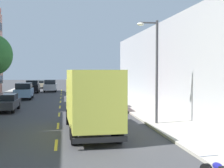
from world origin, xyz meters
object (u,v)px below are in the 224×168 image
parked_hatchback_white (94,90)px  delivery_box_truck (91,98)px  parked_suv_sky (24,91)px  parked_sedan_charcoal (6,102)px  street_lamp (154,64)px  parked_pickup_red (110,100)px  parked_suv_black (33,86)px  moving_silver_sedan (50,86)px  parked_wagon_champagne (40,84)px  parked_pickup_teal (99,93)px

parked_hatchback_white → delivery_box_truck: bearing=-95.9°
parked_suv_sky → parked_sedan_charcoal: 11.32m
street_lamp → parked_suv_sky: bearing=117.4°
parked_suv_sky → parked_pickup_red: parked_suv_sky is taller
street_lamp → parked_sedan_charcoal: 13.81m
parked_pickup_red → street_lamp: bearing=-79.2°
street_lamp → parked_suv_black: (-10.34, 30.74, -2.88)m
moving_silver_sedan → parked_pickup_red: bearing=-75.9°
street_lamp → parked_sedan_charcoal: (-10.39, 8.55, -3.12)m
parked_suv_sky → parked_sedan_charcoal: parked_suv_sky is taller
parked_sedan_charcoal → parked_pickup_red: size_ratio=0.84×
street_lamp → parked_pickup_red: size_ratio=1.20×
street_lamp → parked_wagon_champagne: 44.68m
parked_pickup_teal → parked_suv_black: bearing=122.0°
delivery_box_truck → parked_wagon_champagne: delivery_box_truck is taller
parked_suv_sky → parked_suv_black: bearing=90.1°
parked_hatchback_white → moving_silver_sedan: (-6.20, 9.38, 0.23)m
delivery_box_truck → parked_hatchback_white: delivery_box_truck is taller
parked_hatchback_white → parked_wagon_champagne: size_ratio=0.85×
parked_hatchback_white → parked_sedan_charcoal: (-8.85, -14.81, -0.01)m
parked_suv_black → parked_hatchback_white: parked_suv_black is taller
parked_suv_black → moving_silver_sedan: size_ratio=1.00×
delivery_box_truck → parked_suv_sky: bearing=105.8°
street_lamp → parked_hatchback_white: 23.61m
parked_wagon_champagne → parked_pickup_red: size_ratio=0.89×
parked_wagon_champagne → parked_pickup_red: bearing=-76.3°
parked_suv_black → parked_suv_sky: (0.02, -10.88, 0.00)m
parked_hatchback_white → parked_sedan_charcoal: parked_hatchback_white is taller
delivery_box_truck → moving_silver_sedan: (-3.61, 34.66, -0.97)m
parked_sedan_charcoal → parked_wagon_champagne: parked_wagon_champagne is taller
parked_pickup_teal → moving_silver_sedan: (-6.13, 15.96, 0.16)m
parked_suv_sky → parked_wagon_champagne: size_ratio=1.02×
parked_wagon_champagne → parked_pickup_red: (8.62, -35.26, 0.02)m
street_lamp → parked_hatchback_white: (-1.54, 23.35, -3.11)m
delivery_box_truck → street_lamp: bearing=24.9°
parked_suv_sky → parked_hatchback_white: bearing=21.7°
parked_suv_black → parked_pickup_red: 24.25m
delivery_box_truck → parked_wagon_champagne: bearing=97.6°
parked_pickup_teal → parked_sedan_charcoal: bearing=-136.8°
parked_pickup_teal → parked_sedan_charcoal: size_ratio=1.19×
parked_hatchback_white → parked_suv_sky: size_ratio=0.83×
parked_sedan_charcoal → parked_hatchback_white: bearing=59.1°
delivery_box_truck → moving_silver_sedan: delivery_box_truck is taller
parked_suv_black → parked_wagon_champagne: bearing=89.3°
street_lamp → parked_pickup_teal: size_ratio=1.20×
parked_sedan_charcoal → parked_wagon_champagne: (0.21, 34.85, 0.05)m
parked_pickup_teal → parked_wagon_champagne: size_ratio=1.13×
parked_sedan_charcoal → parked_suv_black: bearing=89.9°
parked_pickup_teal → parked_sedan_charcoal: 12.03m
parked_suv_black → parked_suv_sky: bearing=-89.9°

